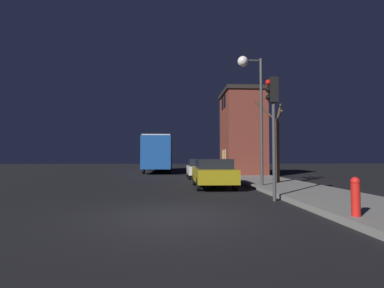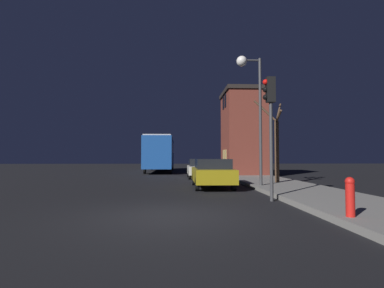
{
  "view_description": "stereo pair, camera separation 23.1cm",
  "coord_description": "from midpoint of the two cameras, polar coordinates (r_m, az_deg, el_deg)",
  "views": [
    {
      "loc": [
        0.07,
        -7.96,
        1.54
      ],
      "look_at": [
        1.18,
        11.48,
        2.38
      ],
      "focal_mm": 28.0,
      "sensor_mm": 36.0,
      "label": 1
    },
    {
      "loc": [
        0.3,
        -7.97,
        1.54
      ],
      "look_at": [
        1.18,
        11.48,
        2.38
      ],
      "focal_mm": 28.0,
      "sensor_mm": 36.0,
      "label": 2
    }
  ],
  "objects": [
    {
      "name": "ground_plane",
      "position": [
        8.12,
        -4.64,
        -13.42
      ],
      "size": [
        120.0,
        120.0,
        0.0
      ],
      "primitive_type": "plane",
      "color": "black"
    },
    {
      "name": "sidewalk",
      "position": [
        9.71,
        30.92,
        -10.73
      ],
      "size": [
        3.35,
        60.0,
        0.18
      ],
      "color": "slate",
      "rests_on": "ground"
    },
    {
      "name": "brick_building",
      "position": [
        24.93,
        9.29,
        2.29
      ],
      "size": [
        3.29,
        4.69,
        6.8
      ],
      "color": "brown",
      "rests_on": "sidewalk"
    },
    {
      "name": "streetlamp",
      "position": [
        15.18,
        10.84,
        10.31
      ],
      "size": [
        1.23,
        0.52,
        6.32
      ],
      "color": "#38383A",
      "rests_on": "sidewalk"
    },
    {
      "name": "traffic_light",
      "position": [
        10.98,
        14.54,
        5.93
      ],
      "size": [
        0.43,
        0.24,
        4.37
      ],
      "color": "#38383A",
      "rests_on": "ground"
    },
    {
      "name": "bare_tree",
      "position": [
        16.9,
        15.25,
        0.71
      ],
      "size": [
        1.79,
        1.81,
        4.51
      ],
      "color": "#473323",
      "rests_on": "sidewalk"
    },
    {
      "name": "bus",
      "position": [
        31.4,
        -6.5,
        -1.43
      ],
      "size": [
        2.6,
        11.46,
        3.53
      ],
      "color": "#194793",
      "rests_on": "ground"
    },
    {
      "name": "car_near_lane",
      "position": [
        15.05,
        3.6,
        -5.42
      ],
      "size": [
        1.85,
        4.35,
        1.44
      ],
      "color": "olive",
      "rests_on": "ground"
    },
    {
      "name": "car_mid_lane",
      "position": [
        21.8,
        1.13,
        -4.6
      ],
      "size": [
        1.74,
        3.87,
        1.4
      ],
      "color": "beige",
      "rests_on": "ground"
    },
    {
      "name": "fire_hydrant",
      "position": [
        7.88,
        27.96,
        -8.67
      ],
      "size": [
        0.21,
        0.21,
        0.91
      ],
      "color": "red",
      "rests_on": "sidewalk"
    }
  ]
}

